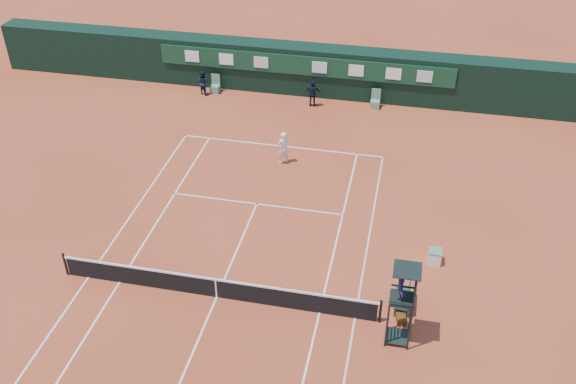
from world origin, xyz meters
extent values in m
plane|color=#B64B2B|center=(0.00, 0.00, 0.00)|extent=(90.00, 90.00, 0.00)
cube|color=white|center=(0.00, 11.88, 0.01)|extent=(11.05, 0.08, 0.01)
cube|color=silver|center=(5.49, 0.00, 0.01)|extent=(0.08, 23.85, 0.01)
cube|color=white|center=(-5.49, 0.00, 0.01)|extent=(0.08, 23.85, 0.01)
cube|color=white|center=(4.12, 0.00, 0.01)|extent=(0.08, 23.85, 0.01)
cube|color=white|center=(-4.12, 0.00, 0.01)|extent=(0.08, 23.85, 0.01)
cube|color=silver|center=(0.00, 6.40, 0.01)|extent=(8.31, 0.08, 0.01)
cube|color=white|center=(0.00, 0.00, 0.01)|extent=(0.08, 12.88, 0.01)
cube|color=white|center=(0.00, 11.73, 0.01)|extent=(0.08, 0.30, 0.01)
cube|color=black|center=(0.00, 0.00, 0.45)|extent=(12.60, 0.04, 0.90)
cube|color=white|center=(0.00, 0.00, 0.93)|extent=(12.80, 0.06, 0.08)
cube|color=silver|center=(0.00, 0.00, 0.46)|extent=(0.06, 0.05, 0.92)
cylinder|color=black|center=(6.40, 0.00, 0.55)|extent=(0.10, 0.10, 1.10)
cylinder|color=black|center=(-6.40, 0.00, 0.55)|extent=(0.10, 0.10, 1.10)
cube|color=black|center=(0.00, 18.75, 1.50)|extent=(40.00, 1.50, 3.00)
cube|color=#103C22|center=(0.00, 17.94, 2.10)|extent=(18.00, 0.10, 1.20)
cube|color=white|center=(-7.00, 17.87, 2.10)|extent=(0.90, 0.04, 0.70)
cube|color=white|center=(-4.80, 17.87, 2.10)|extent=(0.90, 0.04, 0.70)
cube|color=silver|center=(-2.60, 17.87, 2.10)|extent=(0.90, 0.04, 0.70)
cube|color=silver|center=(1.00, 17.87, 2.10)|extent=(0.90, 0.04, 0.70)
cube|color=white|center=(3.20, 17.87, 2.10)|extent=(0.90, 0.04, 0.70)
cube|color=white|center=(5.40, 17.87, 2.10)|extent=(0.90, 0.04, 0.70)
cube|color=silver|center=(7.20, 17.87, 2.10)|extent=(0.90, 0.04, 0.70)
cube|color=#578666|center=(-5.50, 17.45, 0.23)|extent=(0.55, 0.50, 0.46)
cube|color=#5A8961|center=(-5.50, 17.67, 0.80)|extent=(0.55, 0.06, 0.70)
cube|color=#5D8E69|center=(4.50, 17.45, 0.23)|extent=(0.55, 0.50, 0.46)
cube|color=#578566|center=(4.50, 17.67, 0.80)|extent=(0.55, 0.06, 0.70)
cylinder|color=black|center=(6.70, -1.14, 1.00)|extent=(0.07, 0.07, 2.00)
cylinder|color=black|center=(6.70, -0.34, 1.00)|extent=(0.07, 0.07, 2.00)
cylinder|color=black|center=(7.50, -1.14, 1.00)|extent=(0.07, 0.07, 2.00)
cylinder|color=black|center=(7.50, -0.34, 1.00)|extent=(0.07, 0.07, 2.00)
cube|color=black|center=(7.10, -0.74, 2.04)|extent=(0.85, 0.85, 0.08)
cube|color=black|center=(7.50, -0.74, 2.45)|extent=(0.06, 0.85, 0.80)
cube|color=black|center=(7.10, -1.16, 2.25)|extent=(0.85, 0.05, 0.06)
cube|color=black|center=(7.10, -0.32, 2.25)|extent=(0.85, 0.05, 0.06)
cylinder|color=black|center=(7.50, -1.14, 2.90)|extent=(0.04, 0.04, 1.00)
cylinder|color=black|center=(7.50, -0.34, 2.90)|extent=(0.04, 0.04, 1.00)
cube|color=black|center=(7.15, -0.74, 3.40)|extent=(0.95, 0.95, 0.04)
cube|color=black|center=(7.10, -0.74, 0.15)|extent=(0.80, 0.80, 0.05)
cube|color=black|center=(6.70, -0.74, 0.40)|extent=(0.04, 0.80, 0.04)
cube|color=black|center=(6.70, -0.74, 0.80)|extent=(0.04, 0.80, 0.04)
cube|color=black|center=(6.70, -0.74, 1.20)|extent=(0.04, 0.80, 0.04)
cube|color=black|center=(6.70, -0.74, 1.60)|extent=(0.04, 0.80, 0.04)
imported|color=#1A1830|center=(7.05, -0.74, 2.72)|extent=(0.47, 0.82, 1.28)
cube|color=#1A412C|center=(7.15, 0.95, 0.45)|extent=(0.55, 1.20, 0.08)
cube|color=#173A23|center=(7.40, 0.95, 0.80)|extent=(0.06, 1.20, 0.60)
cylinder|color=black|center=(6.93, 0.40, 0.20)|extent=(0.04, 0.04, 0.41)
cylinder|color=black|center=(7.37, 0.40, 0.20)|extent=(0.04, 0.04, 0.41)
cylinder|color=black|center=(6.93, 1.50, 0.20)|extent=(0.04, 0.04, 0.41)
cylinder|color=black|center=(7.37, 1.50, 0.20)|extent=(0.04, 0.04, 0.41)
cube|color=black|center=(7.17, 0.32, 0.15)|extent=(0.50, 0.84, 0.29)
cube|color=white|center=(8.33, 3.89, 0.30)|extent=(0.55, 0.55, 0.60)
cube|color=#58875F|center=(8.33, 3.89, 0.62)|extent=(0.57, 0.57, 0.05)
sphere|color=#D3E435|center=(-1.07, 10.67, 0.04)|extent=(0.07, 0.07, 0.07)
imported|color=white|center=(0.44, 10.28, 0.90)|extent=(0.77, 0.76, 1.79)
imported|color=black|center=(-6.13, 17.10, 0.78)|extent=(0.93, 0.85, 1.55)
imported|color=black|center=(0.80, 16.90, 0.82)|extent=(0.99, 0.47, 1.65)
camera|label=1|loc=(6.58, -17.40, 17.88)|focal=40.00mm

